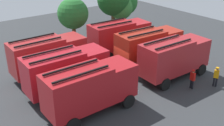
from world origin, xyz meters
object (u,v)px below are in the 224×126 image
fire_truck_2 (66,70)px  fire_truck_4 (48,54)px  fire_truck_1 (174,57)px  tree_1 (113,0)px  firefighter_4 (77,49)px  tree_3 (125,2)px  fire_truck_0 (90,87)px  traffic_cone_0 (122,62)px  fire_truck_3 (149,45)px  tree_0 (73,14)px  firefighter_3 (193,78)px  firefighter_2 (216,76)px  tree_2 (121,8)px  firefighter_0 (161,36)px  fire_truck_5 (119,36)px  firefighter_1 (134,49)px

fire_truck_2 → fire_truck_4: same height
fire_truck_1 → tree_1: bearing=76.2°
firefighter_4 → tree_3: 12.59m
tree_3 → fire_truck_0: bearing=-136.1°
traffic_cone_0 → tree_1: bearing=57.3°
fire_truck_3 → tree_0: 10.48m
firefighter_3 → tree_3: (6.63, 17.32, 2.76)m
firefighter_2 → tree_0: (-4.61, 16.77, 2.82)m
firefighter_4 → tree_2: size_ratio=0.34×
fire_truck_2 → tree_0: (6.36, 9.85, 1.71)m
fire_truck_1 → firefighter_3: fire_truck_1 is taller
firefighter_3 → firefighter_0: bearing=62.5°
firefighter_0 → fire_truck_1: bearing=-122.5°
fire_truck_2 → traffic_cone_0: fire_truck_2 is taller
tree_2 → tree_3: (1.56, 1.03, 0.37)m
tree_0 → firefighter_4: bearing=-115.7°
fire_truck_1 → firefighter_2: size_ratio=3.96×
fire_truck_1 → tree_1: 15.01m
tree_2 → fire_truck_4: bearing=-155.0°
tree_1 → tree_3: (2.54, 0.61, -0.78)m
tree_1 → tree_3: tree_1 is taller
fire_truck_2 → fire_truck_4: 3.93m
fire_truck_1 → fire_truck_3: size_ratio=0.99×
fire_truck_2 → firefighter_3: fire_truck_2 is taller
firefighter_0 → tree_3: 8.32m
firefighter_0 → tree_2: 7.29m
fire_truck_0 → firefighter_2: 11.49m
fire_truck_3 → tree_3: tree_3 is taller
firefighter_2 → tree_3: (4.67, 18.32, 2.72)m
fire_truck_5 → tree_0: bearing=116.8°
fire_truck_0 → fire_truck_2: size_ratio=1.00×
fire_truck_0 → tree_3: 21.73m
fire_truck_0 → tree_2: size_ratio=1.43×
fire_truck_4 → tree_0: size_ratio=1.26×
fire_truck_0 → fire_truck_1: 9.22m
traffic_cone_0 → fire_truck_0: bearing=-143.7°
tree_0 → traffic_cone_0: size_ratio=9.98×
fire_truck_3 → firefighter_0: size_ratio=4.03×
firefighter_2 → firefighter_4: 14.52m
firefighter_1 → tree_2: size_ratio=0.35×
tree_2 → fire_truck_3: bearing=-114.3°
firefighter_2 → tree_0: bearing=-101.9°
fire_truck_5 → firefighter_4: (-4.34, 1.97, -1.18)m
tree_0 → firefighter_3: bearing=-80.5°
fire_truck_2 → firefighter_2: fire_truck_2 is taller
firefighter_3 → traffic_cone_0: 7.86m
firefighter_4 → tree_0: 5.06m
tree_1 → fire_truck_3: bearing=-109.0°
firefighter_4 → tree_2: (9.52, 4.26, 2.42)m
firefighter_3 → traffic_cone_0: size_ratio=3.08×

